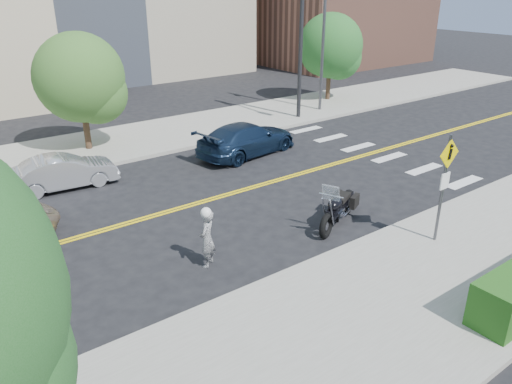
{
  "coord_description": "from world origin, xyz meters",
  "views": [
    {
      "loc": [
        -7.01,
        -13.05,
        6.78
      ],
      "look_at": [
        0.78,
        -2.64,
        1.2
      ],
      "focal_mm": 35.0,
      "sensor_mm": 36.0,
      "label": 1
    }
  ],
  "objects": [
    {
      "name": "parked_car_blue",
      "position": [
        4.56,
        3.05,
        0.67
      ],
      "size": [
        4.86,
        2.59,
        1.34
      ],
      "primitive_type": "imported",
      "rotation": [
        0.0,
        0.0,
        1.73
      ],
      "color": "#172945",
      "rests_on": "ground"
    },
    {
      "name": "lamp_post",
      "position": [
        12.0,
        6.5,
        4.15
      ],
      "size": [
        0.16,
        0.16,
        8.0
      ],
      "primitive_type": "cylinder",
      "color": "#4C4C51",
      "rests_on": "sidewalk_far"
    },
    {
      "name": "motorcycle",
      "position": [
        2.94,
        -3.8,
        0.76
      ],
      "size": [
        2.6,
        1.74,
        1.53
      ],
      "primitive_type": null,
      "rotation": [
        0.0,
        0.0,
        0.43
      ],
      "color": "black",
      "rests_on": "ground"
    },
    {
      "name": "motorcyclist",
      "position": [
        -1.39,
        -3.49,
        0.81
      ],
      "size": [
        0.67,
        0.63,
        1.63
      ],
      "rotation": [
        0.0,
        0.0,
        3.81
      ],
      "color": "#B2B3B7",
      "rests_on": "ground"
    },
    {
      "name": "tree_far_b",
      "position": [
        14.13,
        8.07,
        3.23
      ],
      "size": [
        3.67,
        3.67,
        5.07
      ],
      "rotation": [
        0.0,
        0.0,
        0.07
      ],
      "color": "#382619",
      "rests_on": "ground"
    },
    {
      "name": "traffic_light",
      "position": [
        10.0,
        5.08,
        4.67
      ],
      "size": [
        0.28,
        4.5,
        7.0
      ],
      "color": "black",
      "rests_on": "sidewalk_far"
    },
    {
      "name": "sidewalk_far",
      "position": [
        0.0,
        7.5,
        0.07
      ],
      "size": [
        60.0,
        5.0,
        0.15
      ],
      "primitive_type": "cube",
      "color": "#9E9B91",
      "rests_on": "ground_plane"
    },
    {
      "name": "sidewalk_near",
      "position": [
        0.0,
        -7.5,
        0.07
      ],
      "size": [
        60.0,
        5.0,
        0.15
      ],
      "primitive_type": "cube",
      "color": "#9E9B91",
      "rests_on": "ground_plane"
    },
    {
      "name": "tree_far_a",
      "position": [
        -0.59,
        7.36,
        3.11
      ],
      "size": [
        3.6,
        3.6,
        4.92
      ],
      "rotation": [
        0.0,
        0.0,
        -0.33
      ],
      "color": "#382619",
      "rests_on": "ground"
    },
    {
      "name": "ground_plane",
      "position": [
        0.0,
        0.0,
        0.0
      ],
      "size": [
        120.0,
        120.0,
        0.0
      ],
      "primitive_type": "plane",
      "color": "black",
      "rests_on": "ground"
    },
    {
      "name": "pedestrian_sign",
      "position": [
        4.2,
        -6.31,
        1.96
      ],
      "size": [
        0.78,
        0.08,
        3.0
      ],
      "color": "#4C4C51",
      "rests_on": "sidewalk_near"
    },
    {
      "name": "parked_car_silver",
      "position": [
        -2.66,
        3.92,
        0.59
      ],
      "size": [
        3.67,
        1.56,
        1.18
      ],
      "primitive_type": "imported",
      "rotation": [
        0.0,
        0.0,
        1.48
      ],
      "color": "#B3B5BC",
      "rests_on": "ground"
    }
  ]
}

